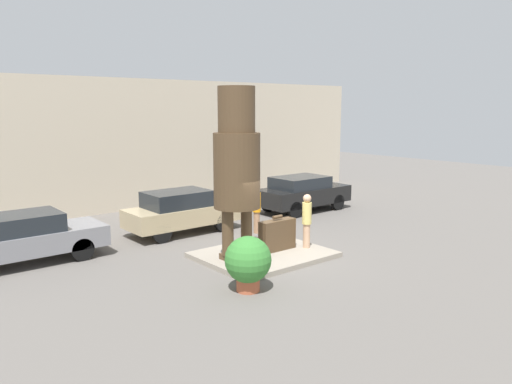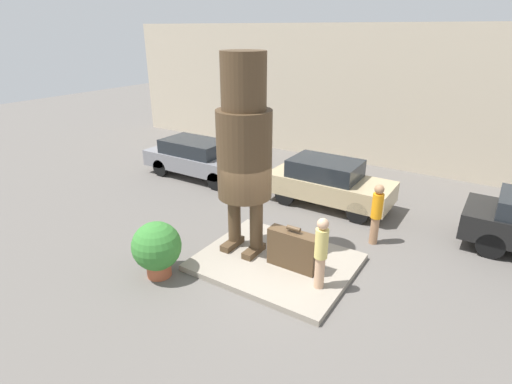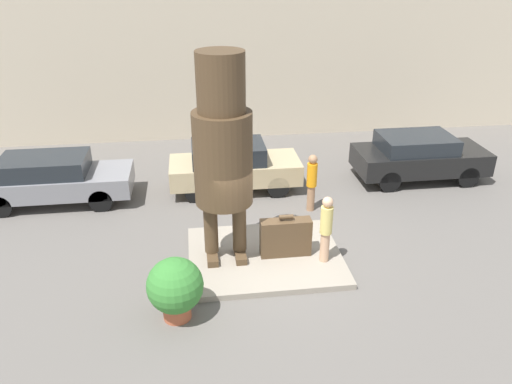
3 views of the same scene
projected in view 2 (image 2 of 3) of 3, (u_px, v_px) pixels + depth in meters
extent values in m
plane|color=#605B56|center=(276.00, 265.00, 10.21)|extent=(60.00, 60.00, 0.00)
cube|color=gray|center=(276.00, 262.00, 10.19)|extent=(3.79, 3.08, 0.15)
cube|color=beige|center=(392.00, 98.00, 16.49)|extent=(28.00, 0.60, 5.82)
cube|color=#4C3823|center=(232.00, 244.00, 10.74)|extent=(0.27, 0.77, 0.17)
cube|color=#4C3823|center=(254.00, 251.00, 10.39)|extent=(0.27, 0.77, 0.17)
cylinder|color=#4C3823|center=(234.00, 217.00, 10.54)|extent=(0.34, 0.34, 1.35)
cylinder|color=#4C3823|center=(256.00, 223.00, 10.19)|extent=(0.34, 0.34, 1.35)
cylinder|color=#4C3823|center=(244.00, 155.00, 9.69)|extent=(1.35, 1.35, 2.18)
cylinder|color=#4C3823|center=(244.00, 81.00, 9.03)|extent=(1.06, 1.06, 1.31)
cube|color=#4C3823|center=(293.00, 250.00, 9.67)|extent=(1.26, 0.36, 0.96)
cylinder|color=#4C3823|center=(294.00, 229.00, 9.45)|extent=(0.35, 0.11, 0.11)
cylinder|color=tan|center=(319.00, 272.00, 8.95)|extent=(0.22, 0.22, 0.78)
cylinder|color=#DBC66B|center=(322.00, 244.00, 8.67)|extent=(0.29, 0.29, 0.69)
sphere|color=tan|center=(323.00, 224.00, 8.49)|extent=(0.26, 0.26, 0.26)
cube|color=gray|center=(199.00, 161.00, 15.98)|extent=(4.58, 1.73, 0.63)
cube|color=#1E2328|center=(194.00, 147.00, 15.88)|extent=(2.52, 1.56, 0.53)
cylinder|color=black|center=(240.00, 170.00, 16.00)|extent=(0.69, 0.18, 0.69)
cylinder|color=black|center=(216.00, 181.00, 14.79)|extent=(0.69, 0.18, 0.69)
cylinder|color=black|center=(186.00, 158.00, 17.42)|extent=(0.69, 0.18, 0.69)
cylinder|color=black|center=(161.00, 168.00, 16.21)|extent=(0.69, 0.18, 0.69)
cube|color=tan|center=(330.00, 187.00, 13.38)|extent=(4.12, 1.70, 0.66)
cube|color=#1E2328|center=(325.00, 168.00, 13.25)|extent=(2.27, 1.53, 0.57)
cylinder|color=black|center=(373.00, 196.00, 13.46)|extent=(0.70, 0.18, 0.70)
cylinder|color=black|center=(358.00, 213.00, 12.28)|extent=(0.70, 0.18, 0.70)
cylinder|color=black|center=(305.00, 182.00, 14.74)|extent=(0.70, 0.18, 0.70)
cylinder|color=black|center=(285.00, 195.00, 13.56)|extent=(0.70, 0.18, 0.70)
cylinder|color=black|center=(495.00, 221.00, 11.72)|extent=(0.70, 0.18, 0.70)
cylinder|color=black|center=(490.00, 245.00, 10.41)|extent=(0.70, 0.18, 0.70)
cylinder|color=#AD5638|center=(159.00, 269.00, 9.72)|extent=(0.59, 0.59, 0.32)
sphere|color=#387F33|center=(157.00, 246.00, 9.47)|extent=(1.18, 1.18, 1.18)
cylinder|color=#A87A56|center=(374.00, 230.00, 11.09)|extent=(0.23, 0.23, 0.79)
cylinder|color=orange|center=(377.00, 206.00, 10.81)|extent=(0.30, 0.30, 0.71)
sphere|color=#A87A56|center=(379.00, 189.00, 10.62)|extent=(0.26, 0.26, 0.26)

